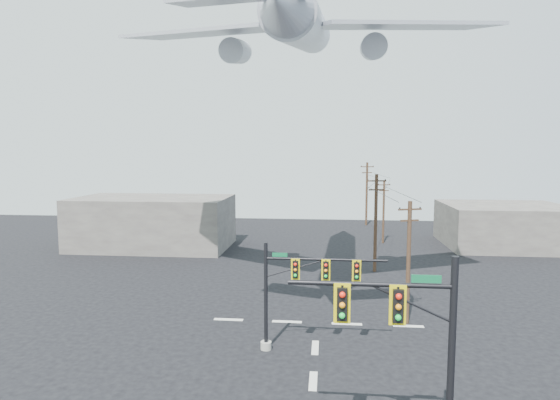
# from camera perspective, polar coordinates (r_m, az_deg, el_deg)

# --- Properties ---
(lane_markings) EXTENTS (14.00, 21.20, 0.01)m
(lane_markings) POSITION_cam_1_polar(r_m,az_deg,el_deg) (26.27, 4.15, -19.82)
(lane_markings) COLOR beige
(lane_markings) RESTS_ON ground
(signal_mast_near) EXTENTS (6.34, 0.85, 7.73)m
(signal_mast_near) POSITION_cam_1_polar(r_m,az_deg,el_deg) (18.57, 16.30, -17.59)
(signal_mast_near) COLOR gray
(signal_mast_near) RESTS_ON ground
(signal_mast_far) EXTENTS (7.12, 0.69, 6.28)m
(signal_mast_far) POSITION_cam_1_polar(r_m,az_deg,el_deg) (27.00, 2.00, -10.91)
(signal_mast_far) COLOR gray
(signal_mast_far) RESTS_ON ground
(utility_pole_a) EXTENTS (1.59, 0.64, 8.21)m
(utility_pole_a) POSITION_cam_1_polar(r_m,az_deg,el_deg) (32.14, 15.39, -7.08)
(utility_pole_a) COLOR #432A1C
(utility_pole_a) RESTS_ON ground
(utility_pole_b) EXTENTS (1.87, 0.50, 9.29)m
(utility_pole_b) POSITION_cam_1_polar(r_m,az_deg,el_deg) (45.07, 11.58, -2.53)
(utility_pole_b) COLOR #432A1C
(utility_pole_b) RESTS_ON ground
(utility_pole_c) EXTENTS (1.57, 0.55, 7.83)m
(utility_pole_c) POSITION_cam_1_polar(r_m,az_deg,el_deg) (59.41, 12.52, -1.26)
(utility_pole_c) COLOR #432A1C
(utility_pole_c) RESTS_ON ground
(utility_pole_d) EXTENTS (2.01, 0.34, 9.73)m
(utility_pole_d) POSITION_cam_1_polar(r_m,az_deg,el_deg) (73.29, 10.52, 0.91)
(utility_pole_d) COLOR #432A1C
(utility_pole_d) RESTS_ON ground
(power_lines) EXTENTS (4.00, 41.89, 0.22)m
(power_lines) POSITION_cam_1_polar(r_m,az_deg,el_deg) (52.25, 12.14, 2.13)
(power_lines) COLOR black
(airliner) EXTENTS (29.11, 30.51, 8.25)m
(airliner) POSITION_cam_1_polar(r_m,az_deg,el_deg) (37.67, 2.87, 20.27)
(airliner) COLOR #B0B4BC
(building_left) EXTENTS (18.00, 10.00, 6.00)m
(building_left) POSITION_cam_1_polar(r_m,az_deg,el_deg) (57.77, -15.20, -2.63)
(building_left) COLOR slate
(building_left) RESTS_ON ground
(building_right) EXTENTS (14.00, 12.00, 5.00)m
(building_right) POSITION_cam_1_polar(r_m,az_deg,el_deg) (62.77, 25.67, -2.80)
(building_right) COLOR slate
(building_right) RESTS_ON ground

